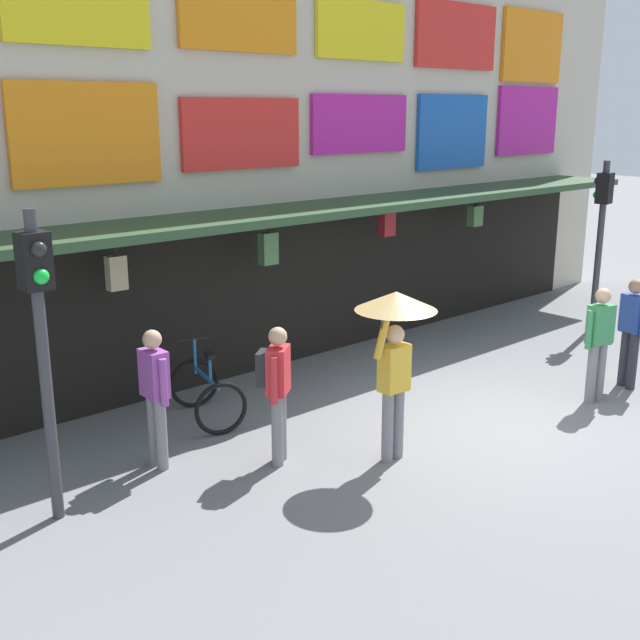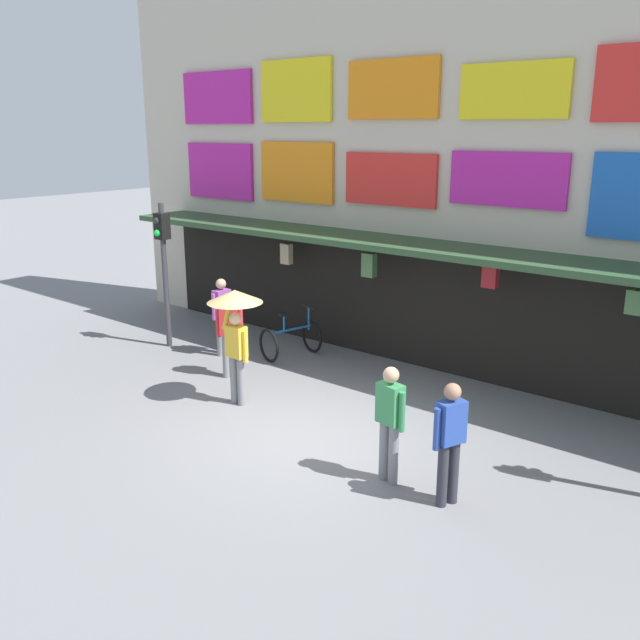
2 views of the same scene
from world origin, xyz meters
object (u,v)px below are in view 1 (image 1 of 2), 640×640
object	(u,v)px
pedestrian_in_yellow	(599,338)
traffic_light_near	(40,318)
pedestrian_in_black	(632,327)
pedestrian_in_green	(155,391)
pedestrian_in_blue	(276,384)
traffic_light_far	(601,219)
pedestrian_with_umbrella	(395,328)
bicycle_parked	(207,393)

from	to	relation	value
pedestrian_in_yellow	traffic_light_near	bearing A→B (deg)	164.66
traffic_light_near	pedestrian_in_black	world-z (taller)	traffic_light_near
pedestrian_in_green	traffic_light_near	bearing A→B (deg)	-165.63
pedestrian_in_blue	pedestrian_in_black	size ratio (longest dim) A/B	1.00
traffic_light_far	pedestrian_in_black	bearing A→B (deg)	-141.56
pedestrian_with_umbrella	traffic_light_near	bearing A→B (deg)	159.44
pedestrian_with_umbrella	pedestrian_in_black	bearing A→B (deg)	-8.07
traffic_light_near	bicycle_parked	distance (m)	3.37
traffic_light_far	pedestrian_in_black	size ratio (longest dim) A/B	1.90
bicycle_parked	pedestrian_with_umbrella	xyz separation A→B (m)	(0.97, -2.52, 1.25)
pedestrian_in_blue	pedestrian_in_black	distance (m)	5.81
traffic_light_near	pedestrian_in_yellow	distance (m)	7.57
pedestrian_in_green	pedestrian_in_yellow	distance (m)	6.26
traffic_light_near	traffic_light_far	world-z (taller)	same
pedestrian_with_umbrella	pedestrian_in_blue	bearing A→B (deg)	141.33
traffic_light_far	pedestrian_in_yellow	distance (m)	4.17
pedestrian_in_black	pedestrian_in_yellow	world-z (taller)	same
traffic_light_near	pedestrian_in_blue	size ratio (longest dim) A/B	1.90
traffic_light_near	traffic_light_far	distance (m)	10.67
traffic_light_near	bicycle_parked	world-z (taller)	traffic_light_near
traffic_light_near	pedestrian_with_umbrella	size ratio (longest dim) A/B	1.54
traffic_light_far	pedestrian_in_black	xyz separation A→B (m)	(-2.54, -2.01, -1.19)
bicycle_parked	pedestrian_in_yellow	world-z (taller)	pedestrian_in_yellow
traffic_light_far	pedestrian_in_green	distance (m)	9.35
pedestrian_in_black	pedestrian_in_yellow	size ratio (longest dim) A/B	1.00
pedestrian_in_green	pedestrian_in_blue	size ratio (longest dim) A/B	1.00
traffic_light_near	pedestrian_in_green	bearing A→B (deg)	14.37
traffic_light_far	pedestrian_with_umbrella	bearing A→B (deg)	-169.02
pedestrian_with_umbrella	traffic_light_far	bearing A→B (deg)	10.98
pedestrian_with_umbrella	pedestrian_in_green	xyz separation A→B (m)	(-2.20, 1.71, -0.69)
pedestrian_in_black	pedestrian_in_blue	bearing A→B (deg)	164.95
bicycle_parked	pedestrian_with_umbrella	world-z (taller)	pedestrian_with_umbrella
traffic_light_far	traffic_light_near	bearing A→B (deg)	-179.90
bicycle_parked	pedestrian_in_green	distance (m)	1.58
pedestrian_in_green	pedestrian_in_black	bearing A→B (deg)	-19.26
bicycle_parked	pedestrian_with_umbrella	size ratio (longest dim) A/B	0.63
pedestrian_in_blue	traffic_light_near	bearing A→B (deg)	169.10
pedestrian_with_umbrella	pedestrian_in_green	world-z (taller)	pedestrian_with_umbrella
pedestrian_with_umbrella	pedestrian_in_black	world-z (taller)	pedestrian_with_umbrella
pedestrian_with_umbrella	pedestrian_in_green	size ratio (longest dim) A/B	1.24
pedestrian_in_blue	pedestrian_in_yellow	distance (m)	4.92
traffic_light_far	bicycle_parked	bearing A→B (deg)	171.88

